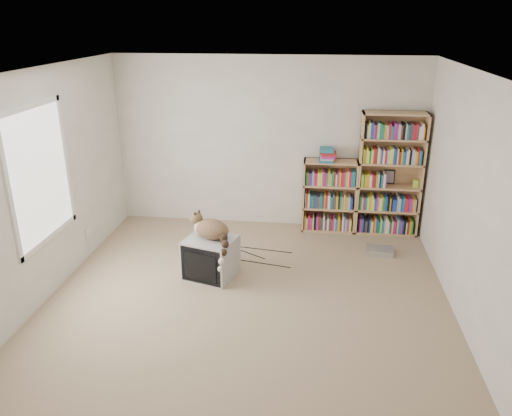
# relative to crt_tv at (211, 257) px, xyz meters

# --- Properties ---
(floor) EXTENTS (4.50, 5.00, 0.01)m
(floor) POSITION_rel_crt_tv_xyz_m (0.52, -0.73, -0.25)
(floor) COLOR tan
(floor) RESTS_ON ground
(wall_back) EXTENTS (4.50, 0.02, 2.50)m
(wall_back) POSITION_rel_crt_tv_xyz_m (0.52, 1.77, 1.00)
(wall_back) COLOR silver
(wall_back) RESTS_ON floor
(wall_front) EXTENTS (4.50, 0.02, 2.50)m
(wall_front) POSITION_rel_crt_tv_xyz_m (0.52, -3.23, 1.00)
(wall_front) COLOR silver
(wall_front) RESTS_ON floor
(wall_left) EXTENTS (0.02, 5.00, 2.50)m
(wall_left) POSITION_rel_crt_tv_xyz_m (-1.73, -0.73, 1.00)
(wall_left) COLOR silver
(wall_left) RESTS_ON floor
(wall_right) EXTENTS (0.02, 5.00, 2.50)m
(wall_right) POSITION_rel_crt_tv_xyz_m (2.77, -0.73, 1.00)
(wall_right) COLOR silver
(wall_right) RESTS_ON floor
(ceiling) EXTENTS (4.50, 5.00, 0.02)m
(ceiling) POSITION_rel_crt_tv_xyz_m (0.52, -0.73, 2.25)
(ceiling) COLOR white
(ceiling) RESTS_ON wall_back
(window) EXTENTS (0.02, 1.22, 1.52)m
(window) POSITION_rel_crt_tv_xyz_m (-1.72, -0.53, 1.15)
(window) COLOR white
(window) RESTS_ON wall_left
(crt_tv) EXTENTS (0.69, 0.65, 0.49)m
(crt_tv) POSITION_rel_crt_tv_xyz_m (0.00, 0.00, 0.00)
(crt_tv) COLOR #ABABAE
(crt_tv) RESTS_ON floor
(cat) EXTENTS (0.60, 0.64, 0.53)m
(cat) POSITION_rel_crt_tv_xyz_m (0.04, -0.03, 0.34)
(cat) COLOR #3C2618
(cat) RESTS_ON crt_tv
(bookcase_tall) EXTENTS (0.89, 0.30, 1.77)m
(bookcase_tall) POSITION_rel_crt_tv_xyz_m (2.27, 1.63, 0.60)
(bookcase_tall) COLOR #A87A54
(bookcase_tall) RESTS_ON floor
(bookcase_short) EXTENTS (0.77, 0.30, 1.07)m
(bookcase_short) POSITION_rel_crt_tv_xyz_m (1.44, 1.63, 0.25)
(bookcase_short) COLOR #A87A54
(bookcase_short) RESTS_ON floor
(book_stack) EXTENTS (0.22, 0.28, 0.18)m
(book_stack) POSITION_rel_crt_tv_xyz_m (1.38, 1.58, 0.91)
(book_stack) COLOR red
(book_stack) RESTS_ON bookcase_short
(green_mug) EXTENTS (0.10, 0.10, 0.11)m
(green_mug) POSITION_rel_crt_tv_xyz_m (2.65, 1.61, 0.53)
(green_mug) COLOR #9FC839
(green_mug) RESTS_ON bookcase_tall
(framed_print) EXTENTS (0.15, 0.05, 0.21)m
(framed_print) POSITION_rel_crt_tv_xyz_m (2.28, 1.71, 0.58)
(framed_print) COLOR black
(framed_print) RESTS_ON bookcase_tall
(dvd_player) EXTENTS (0.38, 0.29, 0.08)m
(dvd_player) POSITION_rel_crt_tv_xyz_m (2.13, 0.87, -0.20)
(dvd_player) COLOR #B2B3B7
(dvd_player) RESTS_ON floor
(wall_outlet) EXTENTS (0.01, 0.08, 0.13)m
(wall_outlet) POSITION_rel_crt_tv_xyz_m (-1.72, 0.34, 0.07)
(wall_outlet) COLOR silver
(wall_outlet) RESTS_ON wall_left
(floor_cables) EXTENTS (1.20, 0.70, 0.01)m
(floor_cables) POSITION_rel_crt_tv_xyz_m (0.64, 0.54, -0.24)
(floor_cables) COLOR black
(floor_cables) RESTS_ON floor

